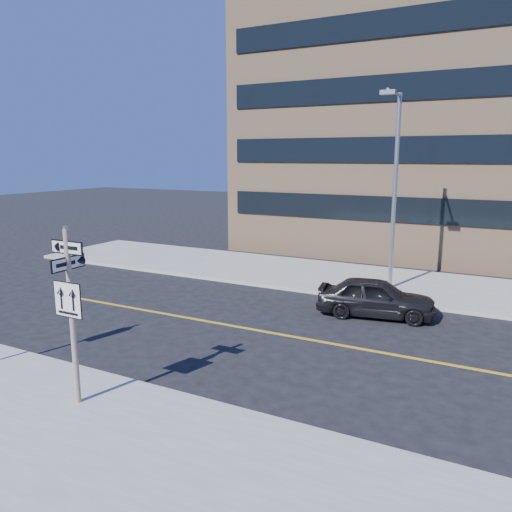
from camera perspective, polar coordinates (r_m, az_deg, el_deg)
The scene contains 5 objects.
ground at distance 14.27m, azimuth -12.07°, elevation -12.36°, with size 120.00×120.00×0.00m, color black.
sign_pole at distance 11.75m, azimuth -20.40°, elevation -5.39°, with size 0.92×0.92×4.06m.
parked_car_a at distance 18.46m, azimuth 13.53°, elevation -4.60°, with size 4.15×1.67×1.41m, color black.
streetlight_a at distance 21.22m, azimuth 15.51°, elevation 8.45°, with size 0.55×2.25×8.00m.
building_brick at distance 35.72m, azimuth 17.72°, elevation 16.16°, with size 18.00×18.00×18.00m, color tan.
Camera 1 is at (8.50, -9.96, 5.68)m, focal length 35.00 mm.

